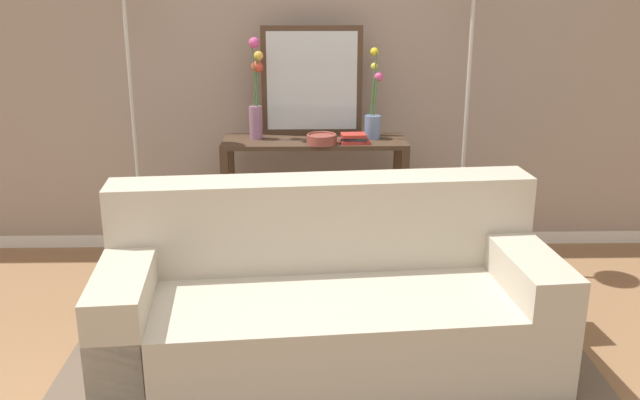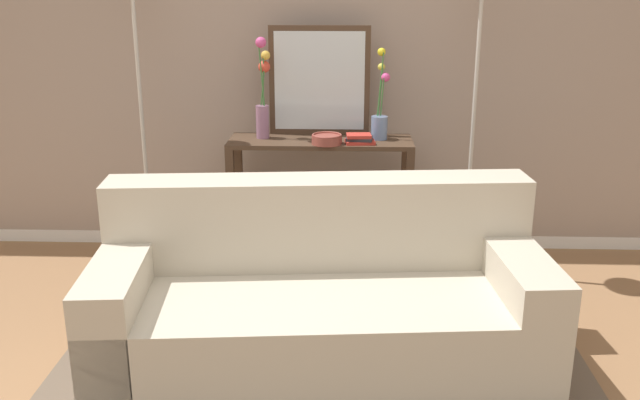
{
  "view_description": "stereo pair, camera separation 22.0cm",
  "coord_description": "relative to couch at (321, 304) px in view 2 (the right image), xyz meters",
  "views": [
    {
      "loc": [
        0.07,
        -2.49,
        1.82
      ],
      "look_at": [
        0.15,
        1.17,
        0.66
      ],
      "focal_mm": 39.02,
      "sensor_mm": 36.0,
      "label": 1
    },
    {
      "loc": [
        0.29,
        -2.49,
        1.82
      ],
      "look_at": [
        0.15,
        1.17,
        0.66
      ],
      "focal_mm": 39.02,
      "sensor_mm": 36.0,
      "label": 2
    }
  ],
  "objects": [
    {
      "name": "book_stack",
      "position": [
        0.2,
        1.13,
        0.57
      ],
      "size": [
        0.19,
        0.15,
        0.06
      ],
      "color": "#BC3328",
      "rests_on": "console_table"
    },
    {
      "name": "fruit_bowl",
      "position": [
        -0.0,
        1.1,
        0.58
      ],
      "size": [
        0.19,
        0.19,
        0.06
      ],
      "color": "brown",
      "rests_on": "console_table"
    },
    {
      "name": "floor_lamp_right",
      "position": [
        0.89,
        1.15,
        1.13
      ],
      "size": [
        0.28,
        0.28,
        1.84
      ],
      "color": "#B7B2A8",
      "rests_on": "ground"
    },
    {
      "name": "area_rug",
      "position": [
        0.01,
        -0.16,
        -0.31
      ],
      "size": [
        2.62,
        1.85,
        0.01
      ],
      "color": "brown",
      "rests_on": "ground"
    },
    {
      "name": "vase_short_flowers",
      "position": [
        0.33,
        1.25,
        0.7
      ],
      "size": [
        0.11,
        0.11,
        0.57
      ],
      "color": "#6B84AD",
      "rests_on": "console_table"
    },
    {
      "name": "couch",
      "position": [
        0.0,
        0.0,
        0.0
      ],
      "size": [
        2.19,
        1.06,
        0.88
      ],
      "color": "#BCB29E",
      "rests_on": "ground"
    },
    {
      "name": "back_wall",
      "position": [
        -0.18,
        1.66,
        1.03
      ],
      "size": [
        12.0,
        0.15,
        2.69
      ],
      "color": "white",
      "rests_on": "ground"
    },
    {
      "name": "console_table",
      "position": [
        -0.05,
        1.22,
        0.27
      ],
      "size": [
        1.16,
        0.38,
        0.86
      ],
      "color": "#473323",
      "rests_on": "ground"
    },
    {
      "name": "wall_mirror",
      "position": [
        -0.06,
        1.38,
        0.89
      ],
      "size": [
        0.65,
        0.02,
        0.69
      ],
      "color": "#473323",
      "rests_on": "console_table"
    },
    {
      "name": "book_row_under_console",
      "position": [
        -0.4,
        1.22,
        -0.26
      ],
      "size": [
        0.24,
        0.17,
        0.12
      ],
      "color": "silver",
      "rests_on": "ground"
    },
    {
      "name": "floor_lamp_left",
      "position": [
        -1.15,
        1.15,
        1.16
      ],
      "size": [
        0.28,
        0.28,
        1.88
      ],
      "color": "#B7B2A8",
      "rests_on": "ground"
    },
    {
      "name": "vase_tall_flowers",
      "position": [
        -0.41,
        1.26,
        0.81
      ],
      "size": [
        0.1,
        0.13,
        0.63
      ],
      "color": "gray",
      "rests_on": "console_table"
    }
  ]
}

